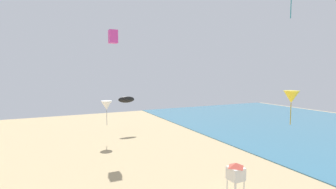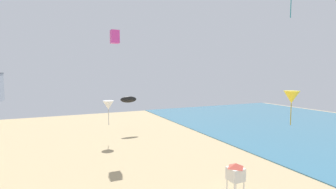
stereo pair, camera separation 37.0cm
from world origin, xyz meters
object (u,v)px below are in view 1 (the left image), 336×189
kite_white_delta (107,105)px  kite_black_parafoil (126,100)px  lifeguard_stand (236,172)px  kite_magenta_box (113,37)px  kite_yellow_delta (291,97)px

kite_white_delta → kite_black_parafoil: 6.37m
lifeguard_stand → kite_white_delta: kite_white_delta is taller
lifeguard_stand → kite_black_parafoil: size_ratio=0.96×
kite_magenta_box → kite_white_delta: (-0.65, 1.77, -9.03)m
lifeguard_stand → kite_black_parafoil: kite_black_parafoil is taller
kite_yellow_delta → kite_white_delta: bearing=112.3°
lifeguard_stand → kite_yellow_delta: (2.84, -2.41, 5.93)m
kite_white_delta → kite_black_parafoil: (4.15, 4.83, 0.16)m
kite_yellow_delta → kite_black_parafoil: bearing=100.1°
kite_magenta_box → kite_black_parafoil: bearing=62.1°
kite_yellow_delta → kite_magenta_box: 22.37m
lifeguard_stand → kite_magenta_box: 21.99m
lifeguard_stand → kite_yellow_delta: 7.00m
lifeguard_stand → kite_yellow_delta: size_ratio=1.03×
kite_yellow_delta → kite_magenta_box: kite_magenta_box is taller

